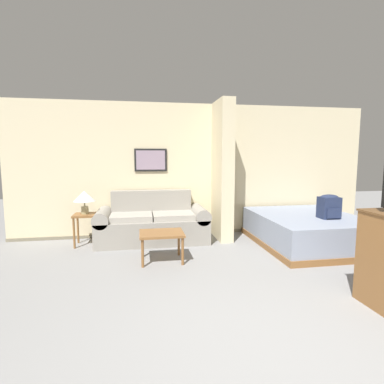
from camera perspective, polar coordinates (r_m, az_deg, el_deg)
name	(u,v)px	position (r m, az deg, el deg)	size (l,w,h in m)	color
ground_plane	(294,365)	(2.73, 18.90, -28.70)	(20.00, 20.00, 0.00)	gray
wall_back	(196,170)	(6.06, 0.85, 4.19)	(7.19, 0.16, 2.60)	beige
wall_partition_pillar	(222,171)	(5.71, 5.80, 4.04)	(0.24, 0.79, 2.60)	beige
couch	(152,224)	(5.61, -7.54, -5.98)	(2.04, 0.84, 0.93)	gray
coffee_table	(162,236)	(4.55, -5.81, -8.33)	(0.65, 0.52, 0.44)	brown
side_table	(85,220)	(5.62, -19.65, -5.09)	(0.39, 0.39, 0.56)	brown
table_lamp	(84,197)	(5.55, -19.82, -0.93)	(0.37, 0.37, 0.41)	tan
bed	(306,229)	(5.77, 20.89, -6.65)	(1.71, 2.08, 0.54)	brown
backpack	(329,206)	(5.51, 24.66, -2.44)	(0.32, 0.27, 0.40)	#232D4C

